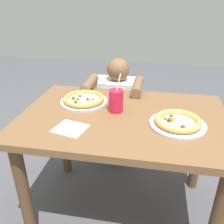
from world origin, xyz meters
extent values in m
plane|color=#4C4C51|center=(0.00, 0.00, 0.00)|extent=(8.00, 8.00, 0.00)
cube|color=brown|center=(0.00, 0.00, 0.73)|extent=(1.20, 0.81, 0.04)
cylinder|color=brown|center=(-0.52, -0.32, 0.35)|extent=(0.07, 0.07, 0.71)
cylinder|color=brown|center=(0.52, -0.32, 0.35)|extent=(0.07, 0.07, 0.71)
cylinder|color=brown|center=(-0.52, 0.32, 0.35)|extent=(0.07, 0.07, 0.71)
cylinder|color=brown|center=(0.52, 0.32, 0.35)|extent=(0.07, 0.07, 0.71)
cylinder|color=#B7B7BC|center=(0.30, -0.07, 0.76)|extent=(0.30, 0.30, 0.01)
cylinder|color=beige|center=(0.30, -0.07, 0.77)|extent=(0.18, 0.18, 0.01)
torus|color=tan|center=(0.30, -0.07, 0.78)|extent=(0.25, 0.25, 0.03)
sphere|color=brown|center=(0.27, -0.01, 0.78)|extent=(0.02, 0.02, 0.02)
sphere|color=brown|center=(0.25, -0.07, 0.78)|extent=(0.03, 0.03, 0.03)
sphere|color=gold|center=(0.28, -0.05, 0.78)|extent=(0.02, 0.02, 0.02)
sphere|color=maroon|center=(0.32, -0.13, 0.78)|extent=(0.02, 0.02, 0.02)
sphere|color=#2D6623|center=(0.23, -0.05, 0.78)|extent=(0.02, 0.02, 0.02)
cylinder|color=#B7B7BC|center=(-0.28, 0.13, 0.76)|extent=(0.30, 0.30, 0.01)
cylinder|color=beige|center=(-0.28, 0.13, 0.77)|extent=(0.21, 0.21, 0.01)
torus|color=#C68C47|center=(-0.28, 0.13, 0.78)|extent=(0.27, 0.27, 0.03)
sphere|color=maroon|center=(-0.34, 0.12, 0.78)|extent=(0.02, 0.02, 0.02)
sphere|color=#2D6623|center=(-0.22, 0.13, 0.78)|extent=(0.02, 0.02, 0.02)
sphere|color=#2D6623|center=(-0.31, 0.12, 0.78)|extent=(0.02, 0.02, 0.02)
sphere|color=brown|center=(-0.31, 0.17, 0.78)|extent=(0.02, 0.02, 0.02)
sphere|color=#2D6623|center=(-0.31, 0.07, 0.78)|extent=(0.02, 0.02, 0.02)
sphere|color=brown|center=(-0.25, 0.12, 0.78)|extent=(0.02, 0.02, 0.02)
sphere|color=gold|center=(-0.27, 0.05, 0.78)|extent=(0.02, 0.02, 0.02)
sphere|color=gold|center=(-0.23, 0.11, 0.78)|extent=(0.02, 0.02, 0.02)
cylinder|color=red|center=(-0.06, 0.05, 0.82)|extent=(0.09, 0.09, 0.13)
cylinder|color=white|center=(-0.04, 0.05, 0.92)|extent=(0.03, 0.02, 0.12)
cube|color=white|center=(-0.25, -0.20, 0.75)|extent=(0.19, 0.18, 0.00)
cylinder|color=#333847|center=(-0.13, 0.62, 0.23)|extent=(0.31, 0.31, 0.45)
cube|color=white|center=(-0.13, 0.62, 0.60)|extent=(0.39, 0.22, 0.30)
sphere|color=brown|center=(-0.13, 0.62, 0.83)|extent=(0.18, 0.18, 0.18)
cylinder|color=brown|center=(-0.31, 0.39, 0.79)|extent=(0.07, 0.28, 0.07)
cylinder|color=brown|center=(0.04, 0.39, 0.79)|extent=(0.07, 0.28, 0.07)
camera|label=1|loc=(0.15, -1.24, 1.39)|focal=38.76mm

